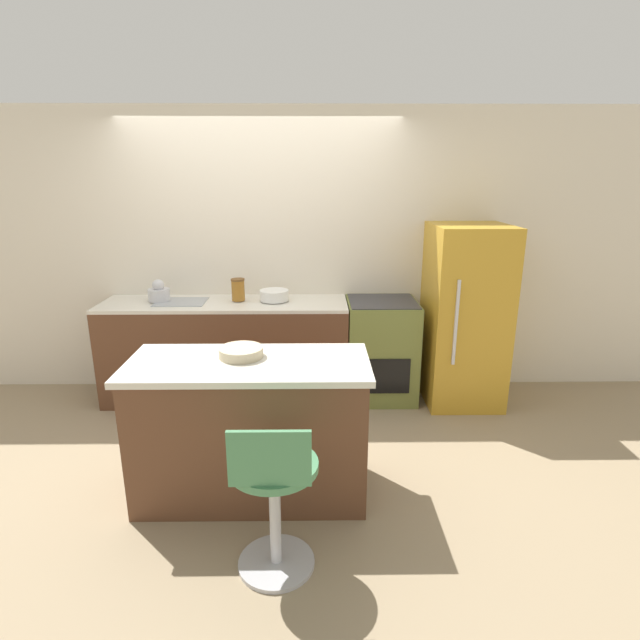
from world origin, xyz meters
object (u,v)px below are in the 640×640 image
Objects in this scene: stool_chair at (274,496)px; mixing_bowl at (274,295)px; oven_range at (381,350)px; kettle at (159,293)px; refrigerator at (464,315)px.

stool_chair is 3.51× the size of mixing_bowl.
kettle is at bearing 179.00° from oven_range.
mixing_bowl is at bearing 93.98° from stool_chair.
refrigerator is at bearing -3.13° from mixing_bowl.
oven_range is at bearing -2.06° from mixing_bowl.
stool_chair is 2.55m from kettle.
kettle is at bearing 118.42° from stool_chair.
oven_range is at bearing 69.11° from stool_chair.
mixing_bowl is (-0.15, 2.19, 0.52)m from stool_chair.
oven_range is 2.30m from stool_chair.
stool_chair is at bearing -61.58° from kettle.
mixing_bowl reaches higher than stool_chair.
refrigerator is 2.74m from kettle.
kettle is 0.75× the size of mixing_bowl.
oven_range is 1.02× the size of stool_chair.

